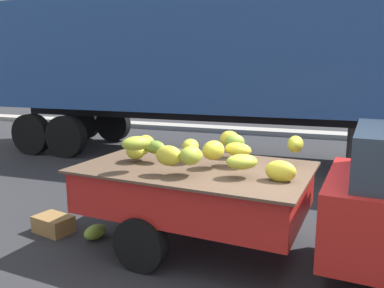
{
  "coord_description": "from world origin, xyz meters",
  "views": [
    {
      "loc": [
        0.31,
        -4.18,
        2.31
      ],
      "look_at": [
        -1.33,
        0.41,
        1.35
      ],
      "focal_mm": 37.0,
      "sensor_mm": 36.0,
      "label": 1
    }
  ],
  "objects": [
    {
      "name": "curb_strip",
      "position": [
        0.0,
        9.48,
        0.08
      ],
      "size": [
        80.0,
        0.8,
        0.16
      ],
      "primitive_type": "cube",
      "color": "gray",
      "rests_on": "ground"
    },
    {
      "name": "semi_trailer",
      "position": [
        -2.62,
        5.43,
        2.54
      ],
      "size": [
        12.04,
        2.8,
        3.95
      ],
      "rotation": [
        0.0,
        0.0,
        0.02
      ],
      "color": "navy",
      "rests_on": "ground"
    },
    {
      "name": "produce_crate",
      "position": [
        -3.32,
        0.12,
        0.12
      ],
      "size": [
        0.59,
        0.46,
        0.24
      ],
      "primitive_type": "cube",
      "rotation": [
        0.0,
        0.0,
        -0.22
      ],
      "color": "olive",
      "rests_on": "ground"
    },
    {
      "name": "fallen_banana_bunch_near_tailgate",
      "position": [
        -2.64,
        0.13,
        0.1
      ],
      "size": [
        0.29,
        0.39,
        0.19
      ],
      "primitive_type": "ellipsoid",
      "rotation": [
        0.0,
        0.0,
        4.52
      ],
      "color": "olive",
      "rests_on": "ground"
    },
    {
      "name": "pickup_truck",
      "position": [
        0.64,
        0.2,
        0.89
      ],
      "size": [
        5.09,
        2.16,
        1.7
      ],
      "rotation": [
        0.0,
        0.0,
        -0.09
      ],
      "color": "#B21E19",
      "rests_on": "ground"
    },
    {
      "name": "ground",
      "position": [
        0.0,
        0.0,
        0.0
      ],
      "size": [
        220.0,
        220.0,
        0.0
      ],
      "primitive_type": "plane",
      "color": "#28282B"
    }
  ]
}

